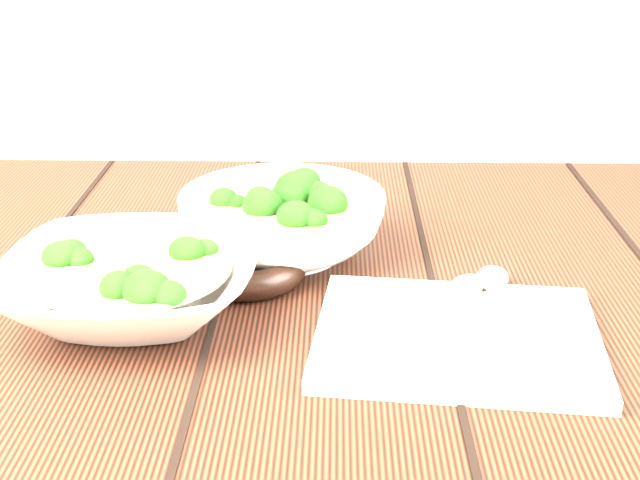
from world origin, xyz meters
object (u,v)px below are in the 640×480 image
table (248,396)px  soup_bowl_back (282,221)px  napkin (457,337)px  soup_bowl_front (131,283)px  trivet (247,267)px

table → soup_bowl_back: soup_bowl_back is taller
table → napkin: (0.19, -0.10, 0.13)m
table → soup_bowl_front: soup_bowl_front is taller
soup_bowl_back → napkin: size_ratio=1.11×
trivet → soup_bowl_front: bearing=-144.0°
table → soup_bowl_front: bearing=-150.4°
table → soup_bowl_back: bearing=68.6°
soup_bowl_front → napkin: bearing=-10.3°
soup_bowl_back → napkin: (0.16, -0.19, -0.03)m
soup_bowl_front → soup_bowl_back: size_ratio=0.87×
soup_bowl_back → table: bearing=-111.4°
soup_bowl_front → trivet: (0.10, 0.07, -0.02)m
table → soup_bowl_back: size_ratio=4.61×
trivet → napkin: trivet is taller
soup_bowl_front → trivet: size_ratio=1.95×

